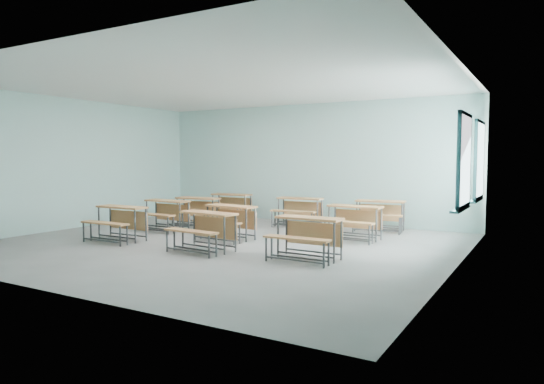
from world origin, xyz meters
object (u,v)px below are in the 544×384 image
(desk_unit_r0c2, at_px, (306,231))
(desk_unit_r1c1, at_px, (228,217))
(desk_unit_r0c0, at_px, (118,218))
(desk_unit_r3c1, at_px, (298,207))
(desk_unit_r0c1, at_px, (205,225))
(desk_unit_r2c0, at_px, (196,207))
(desk_unit_r1c0, at_px, (164,210))
(desk_unit_r3c0, at_px, (230,202))
(desk_unit_r2c2, at_px, (353,217))
(desk_unit_r3c2, at_px, (379,211))

(desk_unit_r0c2, xyz_separation_m, desk_unit_r1c1, (-2.36, 1.04, 0.00))
(desk_unit_r0c0, distance_m, desk_unit_r3c1, 4.48)
(desk_unit_r0c1, relative_size, desk_unit_r2c0, 1.00)
(desk_unit_r1c0, height_order, desk_unit_r1c1, same)
(desk_unit_r2c0, bearing_deg, desk_unit_r3c0, 82.51)
(desk_unit_r1c1, height_order, desk_unit_r3c0, same)
(desk_unit_r2c2, distance_m, desk_unit_r3c0, 4.47)
(desk_unit_r0c0, xyz_separation_m, desk_unit_r1c1, (1.88, 1.30, 0.00))
(desk_unit_r0c1, xyz_separation_m, desk_unit_r2c0, (-2.29, 2.59, 0.00))
(desk_unit_r1c1, bearing_deg, desk_unit_r0c1, -68.85)
(desk_unit_r2c0, bearing_deg, desk_unit_r0c2, -34.91)
(desk_unit_r0c0, height_order, desk_unit_r3c2, same)
(desk_unit_r3c1, distance_m, desk_unit_r3c2, 2.06)
(desk_unit_r1c0, distance_m, desk_unit_r3c1, 3.34)
(desk_unit_r0c2, distance_m, desk_unit_r1c1, 2.58)
(desk_unit_r2c0, relative_size, desk_unit_r3c0, 1.04)
(desk_unit_r0c2, distance_m, desk_unit_r2c0, 4.87)
(desk_unit_r2c0, height_order, desk_unit_r3c0, same)
(desk_unit_r3c1, height_order, desk_unit_r3c2, same)
(desk_unit_r2c0, bearing_deg, desk_unit_r1c1, -40.47)
(desk_unit_r2c0, xyz_separation_m, desk_unit_r2c2, (4.25, -0.01, 0.00))
(desk_unit_r3c0, height_order, desk_unit_r3c2, same)
(desk_unit_r0c2, relative_size, desk_unit_r3c2, 0.94)
(desk_unit_r1c0, bearing_deg, desk_unit_r2c0, 82.03)
(desk_unit_r0c2, height_order, desk_unit_r2c0, same)
(desk_unit_r0c0, distance_m, desk_unit_r0c1, 2.26)
(desk_unit_r0c0, distance_m, desk_unit_r2c0, 2.60)
(desk_unit_r0c0, relative_size, desk_unit_r1c1, 0.95)
(desk_unit_r3c2, bearing_deg, desk_unit_r3c1, 179.49)
(desk_unit_r2c2, bearing_deg, desk_unit_r0c1, -125.45)
(desk_unit_r1c0, xyz_separation_m, desk_unit_r3c2, (4.51, 2.48, 0.00))
(desk_unit_r2c2, height_order, desk_unit_r3c1, same)
(desk_unit_r0c2, bearing_deg, desk_unit_r1c1, 157.02)
(desk_unit_r0c1, relative_size, desk_unit_r2c2, 1.04)
(desk_unit_r3c2, bearing_deg, desk_unit_r3c0, 173.20)
(desk_unit_r0c1, distance_m, desk_unit_r0c2, 2.00)
(desk_unit_r3c0, xyz_separation_m, desk_unit_r3c2, (4.32, 0.02, 0.00))
(desk_unit_r0c1, relative_size, desk_unit_r1c1, 1.01)
(desk_unit_r3c0, bearing_deg, desk_unit_r2c0, -93.82)
(desk_unit_r0c2, xyz_separation_m, desk_unit_r2c2, (-0.03, 2.33, 0.00))
(desk_unit_r0c1, distance_m, desk_unit_r2c2, 3.24)
(desk_unit_r3c0, bearing_deg, desk_unit_r0c2, -44.45)
(desk_unit_r1c1, relative_size, desk_unit_r3c2, 0.98)
(desk_unit_r1c0, height_order, desk_unit_r3c0, same)
(desk_unit_r2c0, relative_size, desk_unit_r2c2, 1.05)
(desk_unit_r1c1, relative_size, desk_unit_r2c0, 0.99)
(desk_unit_r1c0, xyz_separation_m, desk_unit_r1c1, (2.07, -0.31, 0.00))
(desk_unit_r0c0, bearing_deg, desk_unit_r3c0, 89.85)
(desk_unit_r0c1, relative_size, desk_unit_r0c2, 1.05)
(desk_unit_r3c1, bearing_deg, desk_unit_r1c1, -103.21)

